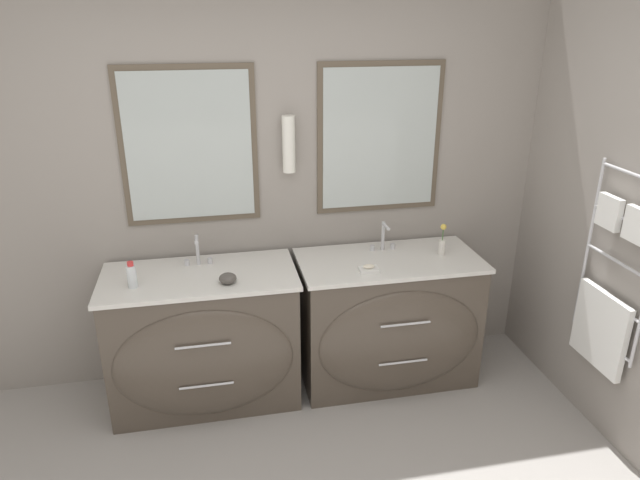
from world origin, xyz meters
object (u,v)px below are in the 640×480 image
Objects in this scene: vanity_left at (204,340)px; amenity_bowl at (228,278)px; toiletry_bottle at (132,276)px; flower_vase at (442,243)px; vanity_right at (388,320)px.

amenity_bowl reaches higher than vanity_left.
flower_vase is (1.90, 0.09, 0.01)m from toiletry_bottle.
toiletry_bottle is at bearing -170.94° from vanity_left.
vanity_right is 7.36× the size of toiletry_bottle.
flower_vase is at bearing 6.10° from amenity_bowl.
vanity_left is at bearing 9.06° from toiletry_bottle.
amenity_bowl is (0.53, -0.06, -0.04)m from toiletry_bottle.
flower_vase is (0.35, 0.03, 0.51)m from vanity_right.
amenity_bowl is at bearing -173.90° from flower_vase.
amenity_bowl is 1.38m from flower_vase.
vanity_right is at bearing 0.00° from vanity_left.
toiletry_bottle reaches higher than amenity_bowl.
toiletry_bottle is (-1.56, -0.06, 0.50)m from vanity_right.
amenity_bowl is (0.17, -0.11, 0.46)m from vanity_left.
flower_vase is (1.37, 0.15, 0.05)m from amenity_bowl.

